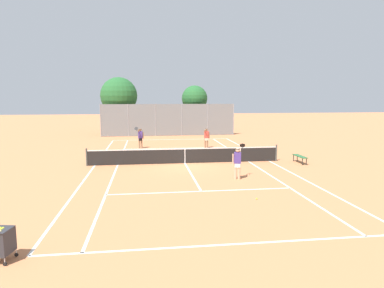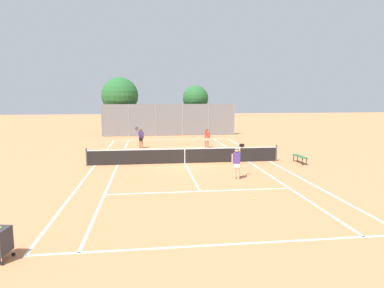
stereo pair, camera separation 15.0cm
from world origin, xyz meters
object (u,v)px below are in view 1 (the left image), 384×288
tree_behind_right (195,99)px  player_near_side (238,161)px  loose_tennis_ball_3 (177,153)px  player_far_left (140,137)px  loose_tennis_ball_0 (237,152)px  courtside_bench (300,157)px  tree_behind_left (119,96)px  player_far_right (206,137)px  ball_cart (2,241)px  loose_tennis_ball_4 (135,152)px  tennis_net (185,155)px  loose_tennis_ball_1 (224,140)px  loose_tennis_ball_2 (257,199)px

tree_behind_right → player_near_side: bearing=-92.5°
loose_tennis_ball_3 → player_far_left: bearing=132.6°
player_far_left → loose_tennis_ball_0: size_ratio=26.88×
courtside_bench → tree_behind_left: 22.25m
tree_behind_right → tree_behind_left: bearing=179.5°
player_far_left → courtside_bench: 12.51m
courtside_bench → player_far_right: bearing=124.3°
loose_tennis_ball_3 → player_far_right: bearing=42.4°
ball_cart → loose_tennis_ball_4: bearing=80.5°
tennis_net → player_far_left: 7.22m
player_far_right → tree_behind_left: bearing=124.6°
player_far_right → loose_tennis_ball_1: bearing=61.0°
player_near_side → loose_tennis_ball_3: size_ratio=26.88×
tree_behind_right → tennis_net: bearing=-100.2°
player_near_side → player_far_right: bearing=88.5°
player_near_side → tree_behind_right: tree_behind_right is taller
loose_tennis_ball_3 → tree_behind_right: tree_behind_right is taller
loose_tennis_ball_0 → tennis_net: bearing=-139.1°
player_near_side → loose_tennis_ball_2: player_near_side is taller
tree_behind_left → tennis_net: bearing=-73.0°
loose_tennis_ball_1 → tree_behind_right: (-1.82, 6.59, 3.77)m
courtside_bench → tennis_net: bearing=173.1°
player_far_right → loose_tennis_ball_3: player_far_right is taller
loose_tennis_ball_0 → player_far_left: bearing=158.4°
loose_tennis_ball_0 → loose_tennis_ball_3: 4.51m
player_far_right → tree_behind_right: 11.47m
loose_tennis_ball_0 → loose_tennis_ball_3: bearing=-178.9°
loose_tennis_ball_4 → courtside_bench: size_ratio=0.04×
loose_tennis_ball_4 → player_far_left: bearing=78.6°
tennis_net → tree_behind_left: size_ratio=1.94×
loose_tennis_ball_3 → loose_tennis_ball_4: size_ratio=1.00×
loose_tennis_ball_0 → loose_tennis_ball_4: bearing=173.5°
loose_tennis_ball_3 → tree_behind_left: bearing=110.7°
player_far_left → loose_tennis_ball_4: bearing=-101.4°
loose_tennis_ball_1 → loose_tennis_ball_2: 18.66m
loose_tennis_ball_4 → tree_behind_right: size_ratio=0.01×
player_far_right → loose_tennis_ball_4: (-5.68, -1.42, -0.88)m
tennis_net → loose_tennis_ball_0: size_ratio=181.82×
player_near_side → loose_tennis_ball_4: player_near_side is taller
loose_tennis_ball_0 → loose_tennis_ball_4: (-7.60, 0.86, 0.00)m
ball_cart → loose_tennis_ball_4: (2.80, 16.72, -0.50)m
courtside_bench → tree_behind_right: bearing=102.7°
player_near_side → loose_tennis_ball_1: size_ratio=26.88×
loose_tennis_ball_4 → ball_cart: bearing=-99.5°
player_far_right → loose_tennis_ball_3: (-2.59, -2.36, -0.88)m
loose_tennis_ball_1 → loose_tennis_ball_2: bearing=-98.8°
loose_tennis_ball_1 → courtside_bench: courtside_bench is taller
loose_tennis_ball_3 → tree_behind_left: tree_behind_left is taller
player_near_side → courtside_bench: 6.16m
loose_tennis_ball_2 → courtside_bench: size_ratio=0.04×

